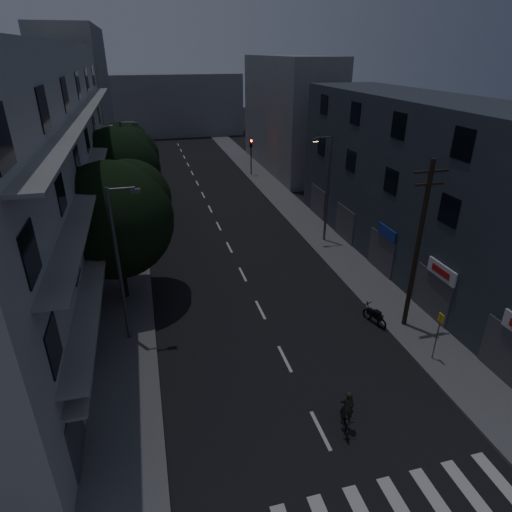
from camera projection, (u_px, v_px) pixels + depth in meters
name	position (u px, v px, depth m)	size (l,w,h in m)	color
ground	(218.00, 224.00, 36.93)	(160.00, 160.00, 0.00)	black
sidewalk_left	(128.00, 232.00, 35.17)	(3.00, 90.00, 0.15)	#565659
sidewalk_right	(299.00, 215.00, 38.62)	(3.00, 90.00, 0.15)	#565659
lane_markings	(206.00, 202.00, 42.37)	(0.15, 60.50, 0.01)	beige
building_left	(33.00, 174.00, 25.04)	(7.00, 36.00, 14.00)	#ACACA7
building_right	(427.00, 188.00, 27.72)	(6.19, 28.00, 11.00)	#2C323C
building_far_left	(81.00, 102.00, 50.71)	(6.00, 20.00, 16.00)	slate
building_far_right	(289.00, 115.00, 51.66)	(6.00, 20.00, 13.00)	slate
building_far_end	(170.00, 105.00, 73.92)	(24.00, 8.00, 10.00)	slate
tree_near	(115.00, 216.00, 23.76)	(6.63, 6.63, 8.18)	black
tree_mid	(118.00, 167.00, 33.65)	(6.66, 6.66, 8.19)	black
tree_far	(121.00, 150.00, 42.57)	(5.76, 5.76, 7.12)	black
traffic_signal_far_right	(251.00, 150.00, 49.72)	(0.28, 0.37, 4.10)	black
traffic_signal_far_left	(136.00, 153.00, 48.13)	(0.28, 0.37, 4.10)	black
street_lamp_left_near	(120.00, 260.00, 20.27)	(1.51, 0.25, 8.00)	#515258
street_lamp_right	(327.00, 185.00, 31.57)	(1.51, 0.25, 8.00)	#515258
street_lamp_left_far	(127.00, 163.00, 37.48)	(1.51, 0.25, 8.00)	#595D61
utility_pole	(418.00, 245.00, 21.19)	(1.80, 0.24, 9.00)	black
bus_stop_sign	(439.00, 328.00, 19.90)	(0.06, 0.35, 2.52)	#595B60
motorcycle	(375.00, 316.00, 23.35)	(0.70, 1.70, 1.12)	black
cyclist	(346.00, 417.00, 16.71)	(0.92, 1.61, 1.93)	black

